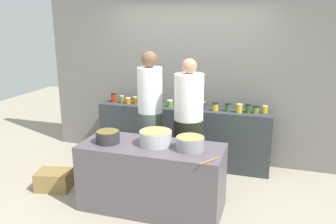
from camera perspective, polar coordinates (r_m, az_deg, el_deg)
name	(u,v)px	position (r m, az deg, el deg)	size (l,w,h in m)	color
ground	(160,196)	(4.67, -1.32, -13.63)	(12.00, 12.00, 0.00)	#A59985
storefront_wall	(189,67)	(5.54, 3.44, 7.37)	(4.80, 0.12, 3.00)	slate
display_shelf	(182,136)	(5.45, 2.37, -3.99)	(2.70, 0.36, 0.93)	#31373A
prep_table	(152,177)	(4.23, -2.68, -10.68)	(1.70, 0.70, 0.81)	#584F56
preserve_jar_0	(114,98)	(5.71, -8.98, 2.36)	(0.08, 0.08, 0.15)	#AB230E
preserve_jar_1	(122,99)	(5.65, -7.57, 2.11)	(0.07, 0.07, 0.12)	olive
preserve_jar_2	(128,101)	(5.57, -6.60, 1.87)	(0.08, 0.08, 0.10)	orange
preserve_jar_3	(135,100)	(5.57, -5.47, 1.97)	(0.07, 0.07, 0.11)	brown
preserve_jar_4	(145,101)	(5.46, -3.84, 1.77)	(0.09, 0.09, 0.12)	gold
preserve_jar_5	(151,103)	(5.41, -2.86, 1.54)	(0.09, 0.09, 0.10)	brown
preserve_jar_6	(170,103)	(5.35, 0.34, 1.43)	(0.09, 0.09, 0.11)	#619B29
preserve_jar_7	(183,103)	(5.36, 2.45, 1.43)	(0.09, 0.09, 0.10)	orange
preserve_jar_8	(194,104)	(5.25, 4.30, 1.36)	(0.07, 0.07, 0.15)	#C9790E
preserve_jar_9	(203,105)	(5.23, 5.79, 1.08)	(0.07, 0.07, 0.12)	#47195C
preserve_jar_10	(215,107)	(5.16, 7.81, 0.85)	(0.09, 0.09, 0.12)	gold
preserve_jar_11	(228,107)	(5.17, 9.82, 0.78)	(0.09, 0.09, 0.12)	#315637
preserve_jar_12	(239,108)	(5.12, 11.70, 0.60)	(0.09, 0.09, 0.13)	gold
preserve_jar_13	(248,109)	(5.14, 13.08, 0.56)	(0.09, 0.09, 0.12)	#325324
preserve_jar_14	(256,110)	(5.16, 14.31, 0.39)	(0.09, 0.09, 0.10)	olive
preserve_jar_15	(265,109)	(5.20, 15.71, 0.45)	(0.08, 0.08, 0.11)	gold
cooking_pot_left	(108,137)	(4.20, -9.91, -4.06)	(0.29, 0.29, 0.15)	#2D2D2D
cooking_pot_center	(156,138)	(4.07, -2.05, -4.27)	(0.38, 0.38, 0.17)	#B7B7BC
cooking_pot_right	(190,143)	(3.92, 3.66, -5.17)	(0.32, 0.32, 0.16)	gray
wooden_spoon	(209,161)	(3.64, 6.74, -8.05)	(0.02, 0.02, 0.26)	#9E703D
cook_with_tongs	(150,123)	(4.81, -2.93, -1.85)	(0.35, 0.35, 1.84)	#48544F
cook_in_cap	(188,132)	(4.57, 3.38, -3.34)	(0.39, 0.39, 1.77)	black
bread_crate	(54,180)	(5.03, -18.26, -10.61)	(0.45, 0.32, 0.26)	olive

